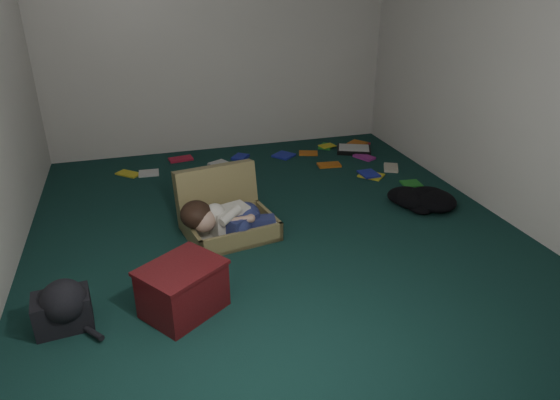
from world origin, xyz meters
TOP-DOWN VIEW (x-y plane):
  - floor at (0.00, 0.00)m, footprint 4.50×4.50m
  - wall_back at (0.00, 2.25)m, footprint 4.50×0.00m
  - wall_front at (0.00, -2.25)m, footprint 4.50×0.00m
  - wall_right at (2.00, 0.00)m, footprint 0.00×4.50m
  - suitcase at (-0.40, 0.14)m, footprint 0.81×0.80m
  - person at (-0.41, -0.05)m, footprint 0.78×0.38m
  - maroon_bin at (-0.87, -0.88)m, footprint 0.63×0.60m
  - backpack at (-1.59, -0.83)m, footprint 0.45×0.37m
  - clothing_pile at (1.49, 0.10)m, footprint 0.58×0.52m
  - paper_tray at (1.47, 1.64)m, footprint 0.48×0.43m
  - book_scatter at (0.62, 1.49)m, footprint 3.03×1.67m

SIDE VIEW (x-z plane):
  - floor at x=0.00m, z-range 0.00..0.00m
  - book_scatter at x=0.62m, z-range 0.00..0.02m
  - paper_tray at x=1.47m, z-range 0.00..0.06m
  - clothing_pile at x=1.49m, z-range 0.00..0.15m
  - backpack at x=-1.59m, z-range 0.00..0.25m
  - suitcase at x=-0.40m, z-range -0.10..0.41m
  - maroon_bin at x=-0.87m, z-range 0.00..0.34m
  - person at x=-0.41m, z-range 0.04..0.36m
  - wall_back at x=0.00m, z-range -0.95..3.55m
  - wall_front at x=0.00m, z-range -0.95..3.55m
  - wall_right at x=2.00m, z-range -0.95..3.55m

